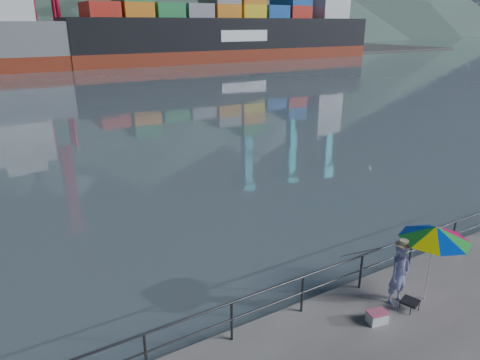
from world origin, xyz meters
name	(u,v)px	position (x,y,z in m)	size (l,w,h in m)	color
harbor_water	(6,50)	(0.00, 130.00, 0.00)	(500.00, 280.00, 0.00)	slate
far_dock	(71,57)	(10.00, 93.00, 0.00)	(200.00, 40.00, 0.40)	#514F4C
guardrail	(333,282)	(0.00, 1.70, 0.52)	(22.00, 0.06, 1.03)	#2D3033
container_stacks	(172,40)	(32.85, 93.16, 3.06)	(58.00, 5.40, 7.80)	#267F3F
fisherman	(399,274)	(1.35, 0.77, 0.82)	(0.60, 0.39, 1.64)	#2C3C8D
beach_umbrella	(435,233)	(2.10, 0.47, 1.92)	(1.73, 1.73, 2.10)	white
folding_stool	(409,305)	(1.38, 0.36, 0.14)	(0.51, 0.51, 0.26)	black
cooler_bag	(377,318)	(0.30, 0.44, 0.13)	(0.45, 0.30, 0.26)	silver
fishing_rod	(357,280)	(1.20, 1.97, 0.00)	(0.02, 0.02, 1.94)	black
container_ship	(238,28)	(38.39, 71.86, 5.81)	(62.26, 10.38, 18.10)	maroon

